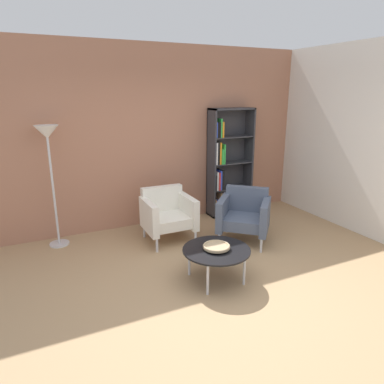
% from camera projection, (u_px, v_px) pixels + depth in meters
% --- Properties ---
extents(ground_plane, '(8.32, 8.32, 0.00)m').
position_uv_depth(ground_plane, '(222.00, 291.00, 3.96)').
color(ground_plane, tan).
extents(brick_back_panel, '(6.40, 0.12, 2.90)m').
position_uv_depth(brick_back_panel, '(148.00, 138.00, 5.68)').
color(brick_back_panel, '#A87056').
rests_on(brick_back_panel, ground_plane).
extents(plaster_right_partition, '(0.12, 5.20, 2.90)m').
position_uv_depth(plaster_right_partition, '(369.00, 141.00, 5.26)').
color(plaster_right_partition, silver).
rests_on(plaster_right_partition, ground_plane).
extents(bookshelf_tall, '(0.80, 0.30, 1.90)m').
position_uv_depth(bookshelf_tall, '(226.00, 165.00, 6.21)').
color(bookshelf_tall, '#333338').
rests_on(bookshelf_tall, ground_plane).
extents(coffee_table_low, '(0.80, 0.80, 0.40)m').
position_uv_depth(coffee_table_low, '(216.00, 251.00, 4.11)').
color(coffee_table_low, black).
rests_on(coffee_table_low, ground_plane).
extents(decorative_bowl, '(0.32, 0.32, 0.05)m').
position_uv_depth(decorative_bowl, '(216.00, 246.00, 4.09)').
color(decorative_bowl, tan).
rests_on(decorative_bowl, coffee_table_low).
extents(armchair_corner_red, '(0.95, 0.95, 0.78)m').
position_uv_depth(armchair_corner_red, '(244.00, 214.00, 5.21)').
color(armchair_corner_red, '#4C566B').
rests_on(armchair_corner_red, ground_plane).
extents(armchair_by_bookshelf, '(0.72, 0.66, 0.78)m').
position_uv_depth(armchair_by_bookshelf, '(167.00, 213.00, 5.24)').
color(armchair_by_bookshelf, white).
rests_on(armchair_by_bookshelf, ground_plane).
extents(floor_lamp_torchiere, '(0.32, 0.32, 1.74)m').
position_uv_depth(floor_lamp_torchiere, '(48.00, 147.00, 4.76)').
color(floor_lamp_torchiere, silver).
rests_on(floor_lamp_torchiere, ground_plane).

